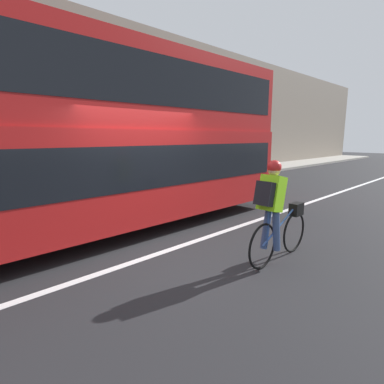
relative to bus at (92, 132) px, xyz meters
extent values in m
plane|color=#232326|center=(0.42, -1.67, -2.10)|extent=(80.00, 80.00, 0.00)
cube|color=silver|center=(0.42, -1.79, -2.10)|extent=(50.00, 0.14, 0.01)
cube|color=#A8A399|center=(0.42, 4.55, -2.03)|extent=(60.00, 2.52, 0.14)
cube|color=gray|center=(0.42, 5.96, 1.32)|extent=(60.00, 0.30, 6.84)
cylinder|color=black|center=(2.94, 0.00, -1.59)|extent=(1.03, 0.30, 1.03)
cube|color=#B21919|center=(0.00, 0.00, -0.87)|extent=(9.49, 2.43, 1.85)
cube|color=black|center=(0.00, 0.00, -0.65)|extent=(9.11, 2.45, 0.81)
cube|color=#B21919|center=(0.00, 0.00, 0.87)|extent=(9.49, 2.33, 1.63)
cube|color=black|center=(0.00, 0.00, 0.95)|extent=(9.11, 2.35, 0.91)
torus|color=black|center=(2.01, -3.39, -1.74)|extent=(0.73, 0.04, 0.73)
torus|color=black|center=(1.01, -3.39, -1.74)|extent=(0.73, 0.04, 0.73)
cylinder|color=#2D4C8C|center=(1.51, -3.39, -1.51)|extent=(1.01, 0.03, 0.50)
cylinder|color=#2D4C8C|center=(1.13, -3.39, -1.47)|extent=(0.03, 0.03, 0.54)
cube|color=black|center=(2.04, -3.39, -1.33)|extent=(0.26, 0.16, 0.22)
cube|color=#8CE019|center=(1.20, -3.39, -0.94)|extent=(0.37, 0.32, 0.58)
cube|color=black|center=(1.00, -3.39, -0.92)|extent=(0.21, 0.26, 0.38)
cylinder|color=#384C7A|center=(1.24, -3.30, -1.53)|extent=(0.22, 0.11, 0.65)
cylinder|color=#384C7A|center=(1.24, -3.48, -1.53)|extent=(0.20, 0.11, 0.65)
sphere|color=tan|center=(1.24, -3.39, -0.58)|extent=(0.19, 0.19, 0.19)
sphere|color=red|center=(1.24, -3.39, -0.54)|extent=(0.21, 0.21, 0.21)
cylinder|color=#59595B|center=(0.57, 4.43, -0.70)|extent=(0.07, 0.07, 2.52)
cube|color=white|center=(0.57, 4.38, 0.33)|extent=(0.36, 0.02, 0.36)
camera|label=1|loc=(-2.81, -5.76, -0.09)|focal=28.00mm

